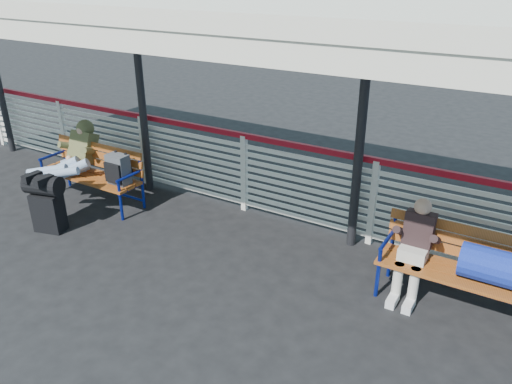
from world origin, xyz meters
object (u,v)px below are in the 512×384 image
Objects in this scene: bench_left at (101,168)px; companion_person at (414,248)px; luggage_stack at (46,201)px; bench_right at (481,265)px; traveler_man at (66,164)px.

companion_person reaches higher than bench_left.
luggage_stack is 4.92m from companion_person.
bench_right is 5.85m from traveler_man.
traveler_man is 1.43× the size of companion_person.
companion_person is (5.14, 0.42, -0.12)m from traveler_man.
traveler_man reaches higher than luggage_stack.
luggage_stack is at bearing -89.88° from bench_left.
bench_right reaches higher than luggage_stack.
luggage_stack is at bearing -168.54° from bench_right.
companion_person is (4.80, 1.11, 0.13)m from luggage_stack.
bench_right is 1.10× the size of traveler_man.
bench_left is at bearing 45.24° from traveler_man.
bench_right is at bearing 4.18° from traveler_man.
luggage_stack is 5.60m from bench_right.
bench_left is at bearing -179.17° from bench_right.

